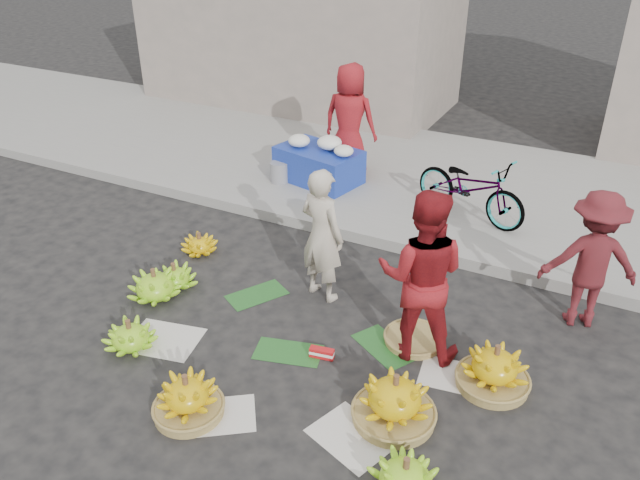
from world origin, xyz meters
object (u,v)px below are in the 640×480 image
at_px(vendor_cream, 322,235).
at_px(flower_table, 319,163).
at_px(banana_bunch_4, 395,400).
at_px(bicycle, 471,187).
at_px(banana_bunch_0, 155,285).

height_order(vendor_cream, flower_table, vendor_cream).
relative_size(banana_bunch_4, bicycle, 0.47).
distance_m(banana_bunch_0, flower_table, 3.44).
bearing_deg(bicycle, flower_table, 104.74).
bearing_deg(bicycle, banana_bunch_0, 160.39).
bearing_deg(banana_bunch_4, flower_table, 124.81).
bearing_deg(banana_bunch_0, vendor_cream, 29.09).
relative_size(banana_bunch_4, flower_table, 0.57).
xyz_separation_m(banana_bunch_4, flower_table, (-2.73, 3.93, 0.20)).
bearing_deg(flower_table, bicycle, 8.73).
bearing_deg(banana_bunch_0, flower_table, 85.75).
distance_m(vendor_cream, bicycle, 2.59).
bearing_deg(bicycle, vendor_cream, 176.36).
height_order(banana_bunch_0, flower_table, flower_table).
distance_m(banana_bunch_4, bicycle, 3.82).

